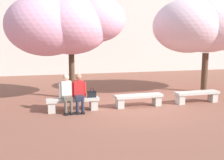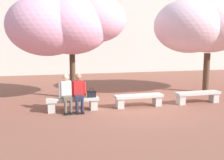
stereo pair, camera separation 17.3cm
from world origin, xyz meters
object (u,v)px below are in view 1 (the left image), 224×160
stone_bench_west_end (73,102)px  person_seated_left (67,92)px  handbag (92,94)px  stone_bench_near_west (139,99)px  cherry_tree_secondary (205,26)px  stone_bench_center (197,95)px  person_seated_right (79,91)px  cherry_tree_main (67,24)px

stone_bench_west_end → person_seated_left: (-0.21, -0.05, 0.40)m
handbag → stone_bench_west_end: bearing=178.3°
handbag → stone_bench_near_west: bearing=0.7°
stone_bench_west_end → cherry_tree_secondary: bearing=16.8°
stone_bench_center → stone_bench_near_west: bearing=180.0°
handbag → cherry_tree_secondary: size_ratio=0.07×
handbag → stone_bench_center: bearing=0.3°
stone_bench_near_west → stone_bench_center: bearing=0.0°
stone_bench_west_end → stone_bench_center: bearing=0.0°
stone_bench_west_end → person_seated_right: bearing=-14.4°
cherry_tree_main → cherry_tree_secondary: bearing=-0.5°
person_seated_left → person_seated_right: 0.41m
stone_bench_near_west → person_seated_left: size_ratio=1.40×
person_seated_left → cherry_tree_main: size_ratio=0.27×
stone_bench_near_west → person_seated_left: (-2.61, -0.05, 0.40)m
stone_bench_west_end → person_seated_right: (0.21, -0.05, 0.40)m
stone_bench_center → person_seated_left: 5.03m
stone_bench_near_west → cherry_tree_secondary: size_ratio=0.35×
stone_bench_near_west → handbag: handbag is taller
stone_bench_center → handbag: 4.16m
person_seated_left → person_seated_right: same height
stone_bench_near_west → handbag: size_ratio=5.31×
stone_bench_west_end → handbag: size_ratio=5.31×
handbag → cherry_tree_secondary: (5.63, 1.92, 2.49)m
handbag → person_seated_right: bearing=-175.8°
handbag → cherry_tree_main: 3.23m
cherry_tree_main → person_seated_right: bearing=-84.5°
cherry_tree_main → stone_bench_west_end: bearing=-90.4°
stone_bench_center → handbag: handbag is taller
stone_bench_center → handbag: bearing=-179.7°
stone_bench_west_end → cherry_tree_secondary: 7.13m
person_seated_left → handbag: 0.87m
stone_bench_west_end → cherry_tree_secondary: cherry_tree_secondary is taller
person_seated_right → cherry_tree_secondary: size_ratio=0.25×
stone_bench_center → cherry_tree_main: cherry_tree_main is taller
stone_bench_center → cherry_tree_secondary: cherry_tree_secondary is taller
person_seated_right → handbag: size_ratio=3.81×
stone_bench_west_end → cherry_tree_main: 3.37m
stone_bench_near_west → person_seated_right: person_seated_right is taller
stone_bench_center → person_seated_right: person_seated_right is taller
person_seated_left → person_seated_right: (0.41, -0.00, 0.00)m
stone_bench_west_end → stone_bench_near_west: same height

